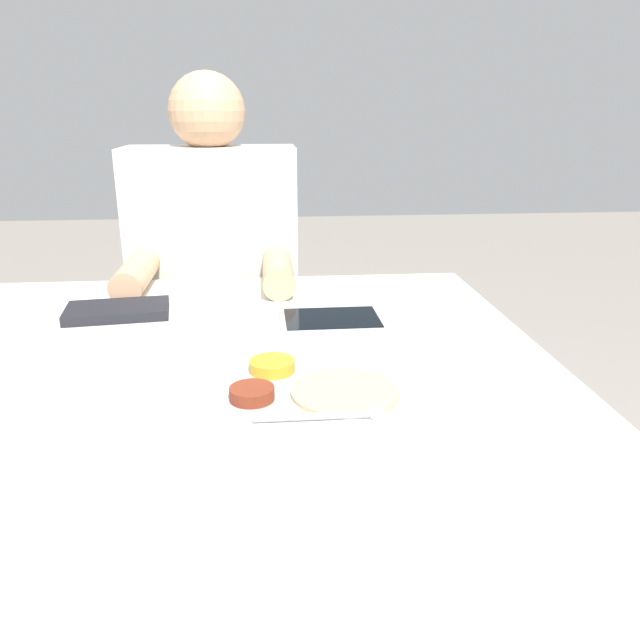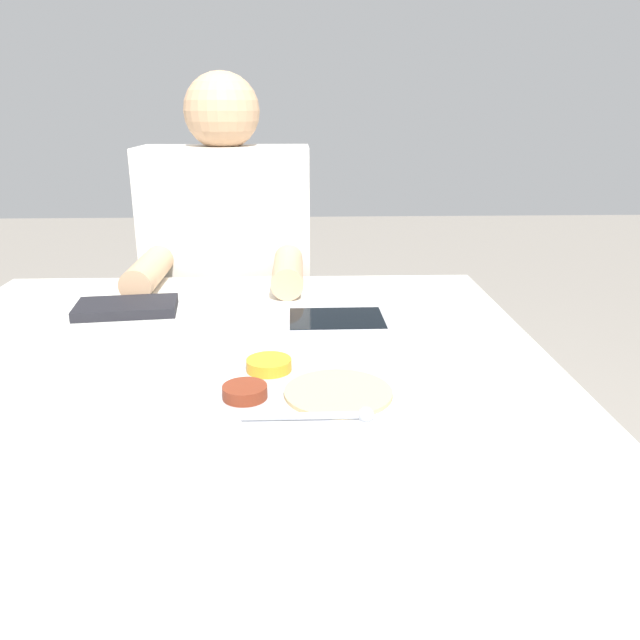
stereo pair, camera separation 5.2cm
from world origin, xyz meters
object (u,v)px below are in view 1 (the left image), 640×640
at_px(person_diner, 219,331).
at_px(red_notebook, 118,311).
at_px(thali_tray, 304,392).
at_px(tablet_device, 332,320).

bearing_deg(person_diner, red_notebook, -111.65).
bearing_deg(thali_tray, person_diner, 102.65).
bearing_deg(thali_tray, tablet_device, 76.97).
distance_m(thali_tray, person_diner, 0.85).
bearing_deg(tablet_device, thali_tray, -103.03).
height_order(thali_tray, person_diner, person_diner).
relative_size(red_notebook, person_diner, 0.17).
xyz_separation_m(thali_tray, red_notebook, (-0.34, 0.40, 0.00)).
distance_m(red_notebook, tablet_device, 0.43).
bearing_deg(person_diner, tablet_device, -62.20).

